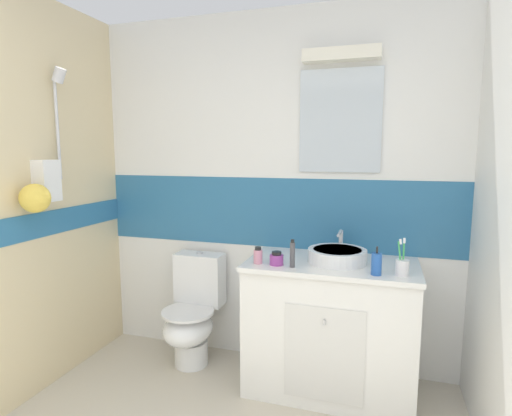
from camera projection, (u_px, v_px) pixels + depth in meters
wall_back_tiled at (274, 190)px, 2.95m from camera, size 3.20×0.20×2.50m
vanity_cabinet at (330, 326)px, 2.62m from camera, size 1.05×0.59×0.85m
sink_basin at (337, 255)px, 2.54m from camera, size 0.36×0.41×0.17m
toilet at (193, 314)px, 2.96m from camera, size 0.37×0.50×0.80m
toothbrush_cup at (402, 266)px, 2.27m from camera, size 0.07×0.07×0.21m
soap_dispenser at (376, 264)px, 2.28m from camera, size 0.06×0.06×0.17m
hair_gel_jar at (277, 259)px, 2.48m from camera, size 0.08×0.08×0.08m
lotion_bottle_short at (258, 256)px, 2.52m from camera, size 0.05×0.05×0.10m
toothpaste_tube_upright at (292, 254)px, 2.43m from camera, size 0.03×0.03×0.17m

